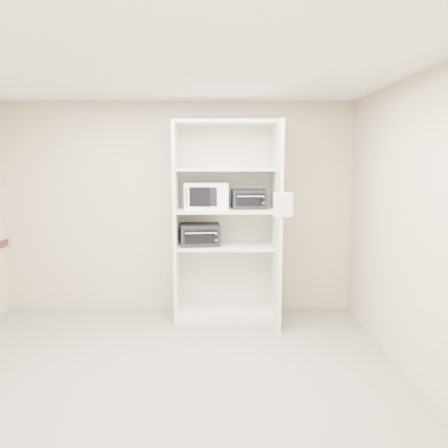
{
  "coord_description": "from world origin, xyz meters",
  "views": [
    {
      "loc": [
        0.56,
        -3.63,
        1.94
      ],
      "look_at": [
        0.6,
        1.41,
        1.22
      ],
      "focal_mm": 35.0,
      "sensor_mm": 36.0,
      "label": 1
    }
  ],
  "objects_px": {
    "toaster_oven_upper": "(249,199)",
    "microwave": "(207,195)",
    "toaster_oven_lower": "(200,234)",
    "shelving_unit": "(229,228)"
  },
  "relations": [
    {
      "from": "toaster_oven_upper",
      "to": "microwave",
      "type": "bearing_deg",
      "value": 175.89
    },
    {
      "from": "toaster_oven_upper",
      "to": "toaster_oven_lower",
      "type": "bearing_deg",
      "value": -179.48
    },
    {
      "from": "toaster_oven_upper",
      "to": "toaster_oven_lower",
      "type": "distance_m",
      "value": 0.74
    },
    {
      "from": "toaster_oven_upper",
      "to": "toaster_oven_lower",
      "type": "height_order",
      "value": "toaster_oven_upper"
    },
    {
      "from": "microwave",
      "to": "toaster_oven_upper",
      "type": "bearing_deg",
      "value": 2.22
    },
    {
      "from": "shelving_unit",
      "to": "toaster_oven_lower",
      "type": "relative_size",
      "value": 5.11
    },
    {
      "from": "shelving_unit",
      "to": "toaster_oven_upper",
      "type": "distance_m",
      "value": 0.43
    },
    {
      "from": "microwave",
      "to": "toaster_oven_lower",
      "type": "xyz_separation_m",
      "value": [
        -0.09,
        -0.05,
        -0.48
      ]
    },
    {
      "from": "shelving_unit",
      "to": "toaster_oven_lower",
      "type": "xyz_separation_m",
      "value": [
        -0.36,
        -0.03,
        -0.08
      ]
    },
    {
      "from": "toaster_oven_lower",
      "to": "toaster_oven_upper",
      "type": "bearing_deg",
      "value": -2.22
    }
  ]
}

